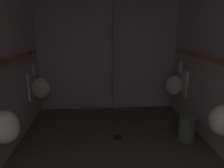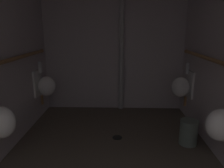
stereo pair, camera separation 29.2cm
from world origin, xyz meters
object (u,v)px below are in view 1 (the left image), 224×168
at_px(urinal_right_mid, 224,119).
at_px(floor_drain, 118,137).
at_px(urinal_left_mid, 2,126).
at_px(standpipe_back_wall, 115,48).
at_px(urinal_right_far, 176,85).
at_px(urinal_left_far, 40,87).
at_px(waste_bin, 187,128).

bearing_deg(urinal_right_mid, floor_drain, 144.68).
xyz_separation_m(urinal_left_mid, standpipe_back_wall, (1.29, 1.89, 0.59)).
distance_m(urinal_right_far, standpipe_back_wall, 1.25).
relative_size(urinal_left_far, urinal_right_mid, 1.00).
bearing_deg(urinal_right_far, waste_bin, -97.57).
distance_m(urinal_right_far, waste_bin, 0.93).
relative_size(urinal_right_mid, waste_bin, 2.20).
distance_m(urinal_left_mid, urinal_left_far, 1.45).
bearing_deg(floor_drain, urinal_right_mid, -35.32).
bearing_deg(standpipe_back_wall, urinal_right_mid, -61.70).
height_order(urinal_left_far, standpipe_back_wall, standpipe_back_wall).
height_order(urinal_right_mid, waste_bin, urinal_right_mid).
bearing_deg(waste_bin, standpipe_back_wall, 125.76).
bearing_deg(urinal_left_far, urinal_left_mid, -90.00).
height_order(urinal_left_mid, urinal_right_far, same).
xyz_separation_m(urinal_right_mid, standpipe_back_wall, (-1.01, 1.88, 0.59)).
relative_size(urinal_left_mid, floor_drain, 5.39).
relative_size(urinal_right_far, standpipe_back_wall, 0.33).
xyz_separation_m(urinal_left_mid, urinal_right_far, (2.31, 1.45, 0.00)).
distance_m(urinal_left_mid, standpipe_back_wall, 2.37).
bearing_deg(floor_drain, urinal_left_mid, -148.01).
bearing_deg(waste_bin, urinal_left_far, 159.73).
height_order(urinal_right_mid, urinal_right_far, same).
distance_m(urinal_left_mid, waste_bin, 2.33).
height_order(standpipe_back_wall, floor_drain, standpipe_back_wall).
height_order(urinal_right_far, floor_drain, urinal_right_far).
distance_m(urinal_left_far, waste_bin, 2.38).
height_order(urinal_left_mid, urinal_left_far, same).
height_order(urinal_left_far, waste_bin, urinal_left_far).
height_order(urinal_right_mid, floor_drain, urinal_right_mid).
bearing_deg(standpipe_back_wall, urinal_left_mid, -124.27).
bearing_deg(urinal_left_mid, waste_bin, 16.15).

